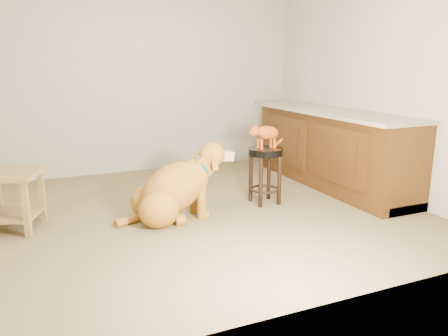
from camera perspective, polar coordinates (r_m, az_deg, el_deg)
name	(u,v)px	position (r m, az deg, el deg)	size (l,w,h in m)	color
floor	(190,212)	(4.50, -4.41, -5.79)	(4.50, 4.00, 0.01)	brown
room_shell	(187,42)	(4.25, -4.83, 16.03)	(4.54, 4.04, 2.62)	#A59885
cabinet_run	(331,150)	(5.55, 13.78, 2.26)	(0.70, 2.56, 0.94)	#3D240A
padded_stool	(265,164)	(4.70, 5.40, 0.48)	(0.37, 0.37, 0.61)	black
wood_stool	(306,152)	(5.82, 10.69, 2.05)	(0.42, 0.42, 0.68)	brown
side_table	(10,191)	(4.39, -26.12, -2.77)	(0.67, 0.67, 0.55)	brown
golden_retriever	(174,190)	(4.25, -6.53, -2.89)	(1.25, 0.62, 0.79)	brown
tabby_kitten	(265,133)	(4.63, 5.37, 4.51)	(0.47, 0.17, 0.29)	#8B370D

